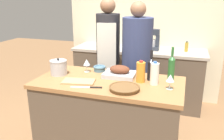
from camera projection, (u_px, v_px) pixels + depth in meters
The scene contains 21 objects.
kitchen_island at pixel (109, 119), 2.50m from camera, with size 1.47×0.73×0.87m.
back_counter at pixel (138, 76), 3.83m from camera, with size 2.05×0.60×0.89m.
back_wall at pixel (144, 22), 3.90m from camera, with size 2.55×0.10×2.55m.
roasting_pan at pixel (120, 72), 2.48m from camera, with size 0.34×0.25×0.12m.
wicker_basket at pixel (124, 88), 2.12m from camera, with size 0.28×0.28×0.04m.
cutting_board at pixel (79, 82), 2.32m from camera, with size 0.34×0.22×0.02m.
stock_pot at pixel (59, 67), 2.54m from camera, with size 0.18×0.18×0.18m.
mixing_bowl at pixel (99, 68), 2.66m from camera, with size 0.14×0.14×0.06m.
juice_jug at pixel (141, 72), 2.31m from camera, with size 0.09×0.09×0.22m.
milk_jug at pixel (155, 74), 2.25m from camera, with size 0.08×0.08×0.23m.
wine_bottle_green at pixel (151, 68), 2.36m from camera, with size 0.07×0.07×0.31m.
wine_bottle_dark at pixel (171, 67), 2.37m from camera, with size 0.07×0.07×0.34m.
wine_glass_left at pixel (87, 63), 2.62m from camera, with size 0.08×0.08×0.14m.
wine_glass_right at pixel (170, 78), 2.13m from camera, with size 0.08×0.08×0.14m.
knife_chef at pixel (87, 87), 2.19m from camera, with size 0.29×0.10×0.01m.
stand_mixer at pixel (153, 41), 3.57m from camera, with size 0.18×0.14×0.32m.
condiment_bottle_tall at pixel (186, 47), 3.50m from camera, with size 0.05×0.05×0.16m.
condiment_bottle_short at pixel (131, 41), 3.78m from camera, with size 0.05×0.05×0.20m.
condiment_bottle_extra at pixel (150, 44), 3.77m from camera, with size 0.06×0.06×0.14m.
person_cook_aproned at pixel (108, 55), 3.14m from camera, with size 0.31×0.33×1.66m.
person_cook_guest at pixel (137, 61), 2.98m from camera, with size 0.37×0.37×1.63m.
Camera 1 is at (0.71, -2.11, 1.69)m, focal length 38.00 mm.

